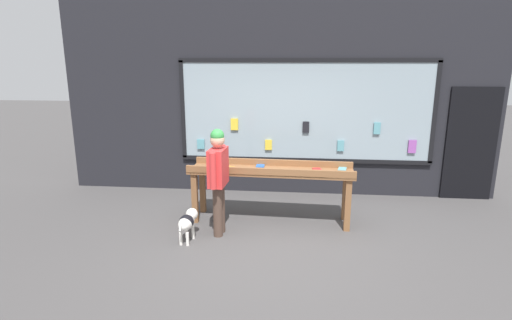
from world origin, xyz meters
TOP-DOWN VIEW (x-y plane):
  - ground_plane at (0.00, 0.00)m, footprint 40.00×40.00m
  - shopfront_facade at (0.07, 2.39)m, footprint 8.28×0.29m
  - display_table_main at (-0.00, 0.81)m, footprint 2.62×0.73m
  - person_browsing at (-0.74, 0.22)m, footprint 0.25×0.64m
  - small_dog at (-1.14, -0.06)m, footprint 0.23×0.59m

SIDE VIEW (x-z plane):
  - ground_plane at x=0.00m, z-range 0.00..0.00m
  - small_dog at x=-1.14m, z-range 0.08..0.51m
  - display_table_main at x=0.00m, z-range 0.29..1.25m
  - person_browsing at x=-0.74m, z-range 0.13..1.73m
  - shopfront_facade at x=0.07m, z-range -0.02..3.68m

